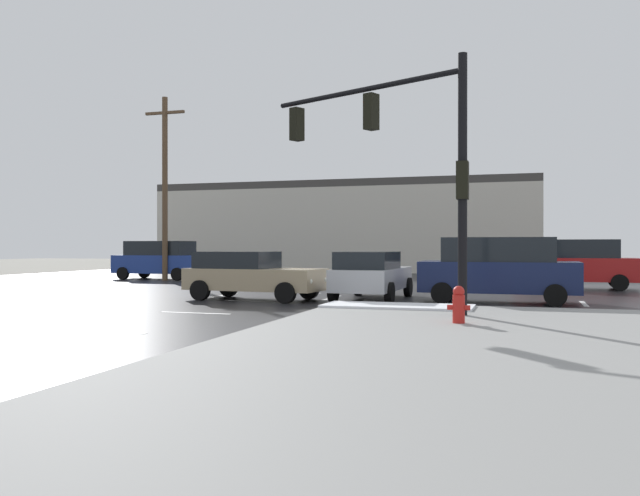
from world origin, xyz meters
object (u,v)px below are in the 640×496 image
object	(u,v)px
suv_navy	(499,268)
suv_blue	(160,259)
utility_pole_far	(165,185)
sedan_tan	(250,274)
traffic_signal_mast	(404,146)
suv_red	(575,263)
fire_hydrant	(459,304)
sedan_white	(489,266)
sedan_silver	(371,274)

from	to	relation	value
suv_navy	suv_blue	bearing A→B (deg)	-28.74
utility_pole_far	suv_blue	bearing A→B (deg)	130.64
suv_navy	suv_blue	world-z (taller)	same
suv_navy	sedan_tan	xyz separation A→B (m)	(-7.84, -1.24, -0.24)
suv_navy	suv_blue	xyz separation A→B (m)	(-17.77, 9.89, 0.00)
traffic_signal_mast	sedan_tan	distance (m)	7.46
suv_red	utility_pole_far	world-z (taller)	utility_pole_far
fire_hydrant	sedan_tan	distance (m)	9.30
suv_red	utility_pole_far	xyz separation A→B (m)	(-19.62, 0.92, 3.84)
sedan_white	sedan_silver	distance (m)	10.88
suv_navy	sedan_silver	bearing A→B (deg)	0.46
sedan_silver	sedan_tan	bearing A→B (deg)	109.05
traffic_signal_mast	sedan_silver	xyz separation A→B (m)	(-1.88, 4.63, -3.47)
sedan_white	suv_blue	world-z (taller)	suv_blue
fire_hydrant	sedan_silver	xyz separation A→B (m)	(-3.48, 7.02, 0.32)
suv_navy	sedan_tan	bearing A→B (deg)	9.34
suv_navy	suv_red	distance (m)	8.38
suv_red	suv_blue	world-z (taller)	same
sedan_white	sedan_silver	xyz separation A→B (m)	(-3.25, -10.39, 0.00)
sedan_tan	fire_hydrant	bearing A→B (deg)	-32.95
sedan_tan	traffic_signal_mast	bearing A→B (deg)	-25.33
sedan_tan	suv_red	distance (m)	14.00
suv_blue	suv_navy	bearing A→B (deg)	152.66
traffic_signal_mast	utility_pole_far	xyz separation A→B (m)	(-14.69, 13.46, 0.61)
sedan_tan	utility_pole_far	world-z (taller)	utility_pole_far
suv_red	utility_pole_far	distance (m)	20.01
sedan_white	suv_navy	xyz separation A→B (m)	(0.80, -10.38, 0.24)
sedan_silver	suv_blue	world-z (taller)	suv_blue
traffic_signal_mast	sedan_silver	bearing A→B (deg)	-43.17
traffic_signal_mast	suv_red	xyz separation A→B (m)	(4.93, 12.54, -3.23)
sedan_white	suv_red	world-z (taller)	suv_red
sedan_tan	suv_red	size ratio (longest dim) A/B	0.95
traffic_signal_mast	suv_red	bearing A→B (deg)	-86.74
suv_navy	suv_red	bearing A→B (deg)	-108.87
sedan_white	utility_pole_far	xyz separation A→B (m)	(-16.06, -1.55, 4.07)
traffic_signal_mast	utility_pole_far	bearing A→B (deg)	-17.79
fire_hydrant	suv_blue	bearing A→B (deg)	135.47
fire_hydrant	suv_blue	size ratio (longest dim) A/B	0.16
suv_red	sedan_tan	bearing A→B (deg)	44.08
suv_navy	utility_pole_far	distance (m)	19.41
traffic_signal_mast	sedan_white	size ratio (longest dim) A/B	1.34
sedan_white	sedan_tan	distance (m)	13.58
sedan_white	suv_blue	xyz separation A→B (m)	(-16.98, -0.48, 0.24)
sedan_tan	suv_blue	distance (m)	14.92
fire_hydrant	suv_blue	world-z (taller)	suv_blue
traffic_signal_mast	sedan_tan	xyz separation A→B (m)	(-5.67, 3.40, -3.47)
suv_navy	fire_hydrant	bearing A→B (deg)	85.70
suv_red	suv_blue	distance (m)	20.63
utility_pole_far	sedan_white	bearing A→B (deg)	5.52
fire_hydrant	sedan_silver	world-z (taller)	sedan_silver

